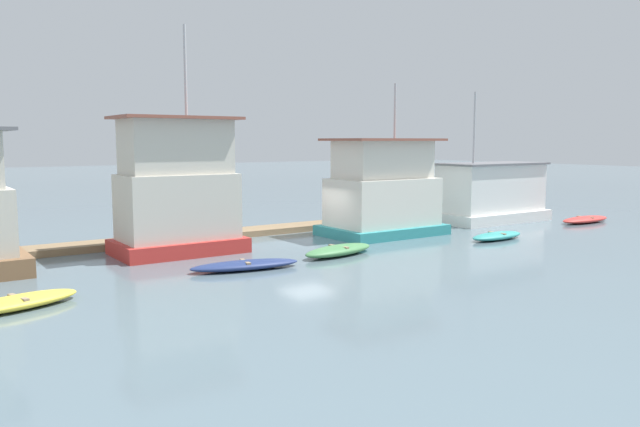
{
  "coord_description": "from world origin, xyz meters",
  "views": [
    {
      "loc": [
        -16.27,
        -24.52,
        4.72
      ],
      "look_at": [
        0.0,
        -1.0,
        1.4
      ],
      "focal_mm": 35.0,
      "sensor_mm": 36.0,
      "label": 1
    }
  ],
  "objects_px": {
    "dinghy_navy": "(245,265)",
    "mooring_post_far_right": "(163,224)",
    "mooring_post_far_left": "(167,233)",
    "houseboat_red": "(177,191)",
    "dinghy_yellow": "(19,302)",
    "houseboat_teal": "(383,192)",
    "dinghy_green": "(339,250)",
    "dinghy_red": "(585,219)",
    "dinghy_teal": "(497,236)",
    "houseboat_white": "(491,193)"
  },
  "relations": [
    {
      "from": "houseboat_white",
      "to": "dinghy_green",
      "type": "xyz_separation_m",
      "value": [
        -14.05,
        -3.88,
        -1.45
      ]
    },
    {
      "from": "houseboat_teal",
      "to": "houseboat_red",
      "type": "bearing_deg",
      "value": 175.19
    },
    {
      "from": "dinghy_green",
      "to": "dinghy_red",
      "type": "bearing_deg",
      "value": 0.88
    },
    {
      "from": "dinghy_red",
      "to": "mooring_post_far_right",
      "type": "relative_size",
      "value": 1.94
    },
    {
      "from": "houseboat_red",
      "to": "houseboat_white",
      "type": "height_order",
      "value": "houseboat_red"
    },
    {
      "from": "dinghy_red",
      "to": "mooring_post_far_right",
      "type": "xyz_separation_m",
      "value": [
        -23.31,
        5.86,
        0.85
      ]
    },
    {
      "from": "houseboat_teal",
      "to": "houseboat_white",
      "type": "relative_size",
      "value": 1.01
    },
    {
      "from": "houseboat_white",
      "to": "dinghy_navy",
      "type": "xyz_separation_m",
      "value": [
        -18.63,
        -4.27,
        -1.49
      ]
    },
    {
      "from": "houseboat_white",
      "to": "houseboat_red",
      "type": "bearing_deg",
      "value": 178.75
    },
    {
      "from": "dinghy_yellow",
      "to": "dinghy_navy",
      "type": "height_order",
      "value": "dinghy_yellow"
    },
    {
      "from": "dinghy_teal",
      "to": "dinghy_red",
      "type": "xyz_separation_m",
      "value": [
        9.3,
        1.24,
        0.01
      ]
    },
    {
      "from": "dinghy_yellow",
      "to": "houseboat_teal",
      "type": "bearing_deg",
      "value": 15.63
    },
    {
      "from": "dinghy_green",
      "to": "dinghy_teal",
      "type": "xyz_separation_m",
      "value": [
        8.78,
        -0.97,
        -0.04
      ]
    },
    {
      "from": "dinghy_green",
      "to": "houseboat_white",
      "type": "bearing_deg",
      "value": 15.42
    },
    {
      "from": "houseboat_white",
      "to": "dinghy_navy",
      "type": "distance_m",
      "value": 19.17
    },
    {
      "from": "houseboat_red",
      "to": "dinghy_teal",
      "type": "relative_size",
      "value": 2.76
    },
    {
      "from": "houseboat_teal",
      "to": "dinghy_teal",
      "type": "height_order",
      "value": "houseboat_teal"
    },
    {
      "from": "dinghy_yellow",
      "to": "dinghy_red",
      "type": "xyz_separation_m",
      "value": [
        30.48,
        1.8,
        -0.0
      ]
    },
    {
      "from": "dinghy_green",
      "to": "mooring_post_far_right",
      "type": "bearing_deg",
      "value": 130.45
    },
    {
      "from": "dinghy_green",
      "to": "mooring_post_far_right",
      "type": "xyz_separation_m",
      "value": [
        -5.23,
        6.13,
        0.82
      ]
    },
    {
      "from": "dinghy_yellow",
      "to": "dinghy_green",
      "type": "relative_size",
      "value": 0.95
    },
    {
      "from": "dinghy_navy",
      "to": "mooring_post_far_right",
      "type": "distance_m",
      "value": 6.62
    },
    {
      "from": "dinghy_navy",
      "to": "dinghy_green",
      "type": "distance_m",
      "value": 4.6
    },
    {
      "from": "dinghy_green",
      "to": "dinghy_teal",
      "type": "distance_m",
      "value": 8.84
    },
    {
      "from": "mooring_post_far_left",
      "to": "mooring_post_far_right",
      "type": "distance_m",
      "value": 0.45
    },
    {
      "from": "dinghy_yellow",
      "to": "dinghy_navy",
      "type": "distance_m",
      "value": 7.9
    },
    {
      "from": "dinghy_green",
      "to": "houseboat_red",
      "type": "bearing_deg",
      "value": 140.75
    },
    {
      "from": "dinghy_yellow",
      "to": "dinghy_teal",
      "type": "xyz_separation_m",
      "value": [
        21.18,
        0.56,
        -0.01
      ]
    },
    {
      "from": "houseboat_teal",
      "to": "dinghy_navy",
      "type": "distance_m",
      "value": 10.74
    },
    {
      "from": "dinghy_navy",
      "to": "mooring_post_far_right",
      "type": "relative_size",
      "value": 2.06
    },
    {
      "from": "houseboat_teal",
      "to": "mooring_post_far_right",
      "type": "xyz_separation_m",
      "value": [
        -10.49,
        2.72,
        -1.16
      ]
    },
    {
      "from": "houseboat_teal",
      "to": "houseboat_white",
      "type": "bearing_deg",
      "value": 3.01
    },
    {
      "from": "houseboat_white",
      "to": "dinghy_green",
      "type": "distance_m",
      "value": 14.65
    },
    {
      "from": "houseboat_teal",
      "to": "dinghy_navy",
      "type": "relative_size",
      "value": 1.78
    },
    {
      "from": "houseboat_white",
      "to": "dinghy_teal",
      "type": "height_order",
      "value": "houseboat_white"
    },
    {
      "from": "dinghy_red",
      "to": "houseboat_teal",
      "type": "bearing_deg",
      "value": 166.26
    },
    {
      "from": "houseboat_teal",
      "to": "dinghy_green",
      "type": "bearing_deg",
      "value": -147.01
    },
    {
      "from": "houseboat_red",
      "to": "dinghy_teal",
      "type": "bearing_deg",
      "value": -20.55
    },
    {
      "from": "mooring_post_far_left",
      "to": "mooring_post_far_right",
      "type": "relative_size",
      "value": 0.59
    },
    {
      "from": "mooring_post_far_left",
      "to": "mooring_post_far_right",
      "type": "xyz_separation_m",
      "value": [
        -0.14,
        0.0,
        0.43
      ]
    },
    {
      "from": "houseboat_white",
      "to": "mooring_post_far_left",
      "type": "distance_m",
      "value": 19.3
    },
    {
      "from": "houseboat_teal",
      "to": "dinghy_green",
      "type": "xyz_separation_m",
      "value": [
        -5.26,
        -3.41,
        -1.98
      ]
    },
    {
      "from": "houseboat_red",
      "to": "dinghy_yellow",
      "type": "relative_size",
      "value": 2.59
    },
    {
      "from": "houseboat_red",
      "to": "houseboat_teal",
      "type": "bearing_deg",
      "value": -4.81
    },
    {
      "from": "houseboat_white",
      "to": "dinghy_green",
      "type": "relative_size",
      "value": 1.93
    },
    {
      "from": "houseboat_red",
      "to": "dinghy_green",
      "type": "bearing_deg",
      "value": -39.25
    },
    {
      "from": "houseboat_red",
      "to": "dinghy_yellow",
      "type": "xyz_separation_m",
      "value": [
        -7.13,
        -5.82,
        -2.45
      ]
    },
    {
      "from": "houseboat_white",
      "to": "dinghy_teal",
      "type": "distance_m",
      "value": 7.31
    },
    {
      "from": "houseboat_white",
      "to": "dinghy_navy",
      "type": "bearing_deg",
      "value": -167.09
    },
    {
      "from": "dinghy_navy",
      "to": "mooring_post_far_right",
      "type": "bearing_deg",
      "value": 95.68
    }
  ]
}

